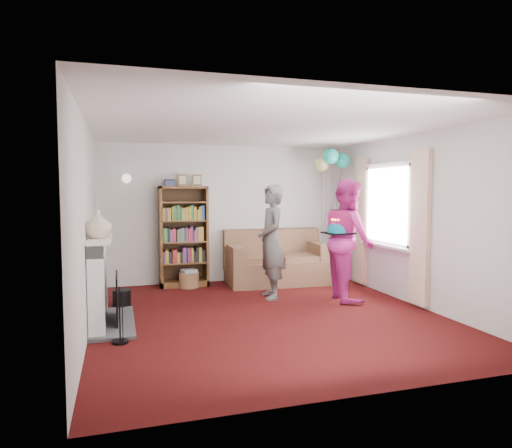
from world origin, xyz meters
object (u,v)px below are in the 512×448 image
object	(u,v)px
person_magenta	(348,240)
person_striped	(271,242)
sofa	(276,263)
bookcase	(183,237)
birthday_cake	(338,229)

from	to	relation	value
person_magenta	person_striped	bearing A→B (deg)	76.63
sofa	person_magenta	size ratio (longest dim) A/B	0.98
bookcase	sofa	distance (m)	1.75
sofa	birthday_cake	bearing A→B (deg)	-72.29
sofa	person_magenta	xyz separation A→B (m)	(0.63, -1.54, 0.57)
sofa	person_magenta	world-z (taller)	person_magenta
bookcase	person_magenta	xyz separation A→B (m)	(2.29, -1.77, 0.06)
bookcase	person_striped	size ratio (longest dim) A/B	1.11
sofa	birthday_cake	distance (m)	1.82
person_magenta	sofa	bearing A→B (deg)	30.06
sofa	birthday_cake	size ratio (longest dim) A/B	4.64
person_striped	person_magenta	distance (m)	1.18
person_striped	sofa	bearing A→B (deg)	162.12
person_striped	person_magenta	size ratio (longest dim) A/B	0.95
person_striped	person_magenta	xyz separation A→B (m)	(1.10, -0.43, 0.04)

